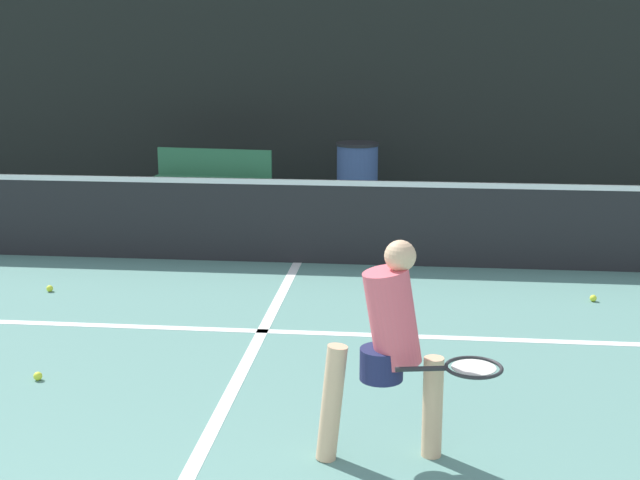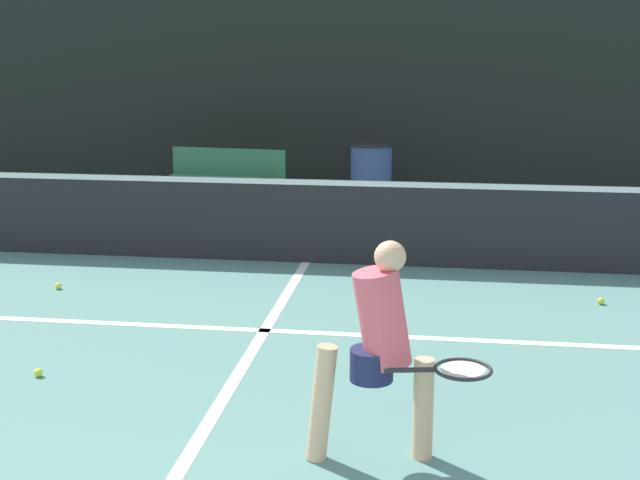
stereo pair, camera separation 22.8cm
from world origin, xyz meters
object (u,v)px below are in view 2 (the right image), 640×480
(player_practicing, at_px, (381,344))
(trash_bin, at_px, (371,176))
(courtside_bench, at_px, (226,176))
(parked_car, at_px, (299,136))

(player_practicing, relative_size, trash_bin, 1.43)
(player_practicing, xyz_separation_m, trash_bin, (-0.71, 7.76, -0.26))
(courtside_bench, bearing_deg, parked_car, 90.05)
(trash_bin, relative_size, parked_car, 0.21)
(courtside_bench, bearing_deg, trash_bin, 10.90)
(trash_bin, bearing_deg, player_practicing, -84.79)
(player_practicing, bearing_deg, parked_car, 91.67)
(player_practicing, height_order, parked_car, parked_car)
(courtside_bench, relative_size, trash_bin, 1.83)
(courtside_bench, xyz_separation_m, trash_bin, (2.11, 0.19, 0.01))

